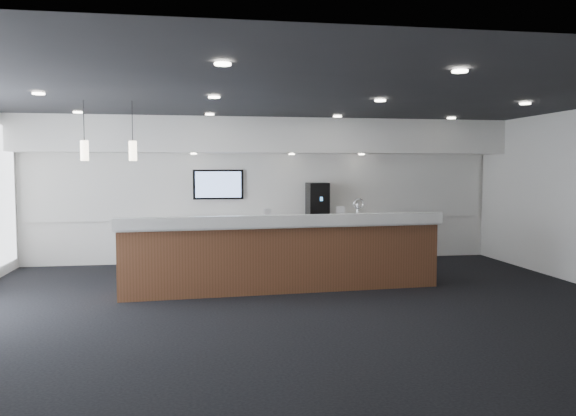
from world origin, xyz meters
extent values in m
plane|color=black|center=(0.00, 0.00, 0.00)|extent=(10.00, 10.00, 0.00)
cube|color=black|center=(0.00, 0.00, 3.00)|extent=(10.00, 8.00, 0.02)
cube|color=white|center=(0.00, 4.00, 1.50)|extent=(10.00, 0.02, 3.00)
cube|color=white|center=(0.00, 3.55, 2.65)|extent=(10.00, 0.90, 0.70)
cube|color=white|center=(0.00, 3.97, 1.60)|extent=(9.80, 0.06, 1.40)
cube|color=gray|center=(0.00, 3.64, 0.45)|extent=(5.00, 0.60, 0.90)
cube|color=white|center=(0.00, 3.64, 0.93)|extent=(5.06, 0.66, 0.05)
cylinder|color=silver|center=(-2.00, 3.32, 0.50)|extent=(0.60, 0.02, 0.02)
cylinder|color=silver|center=(-1.00, 3.32, 0.50)|extent=(0.60, 0.02, 0.02)
cylinder|color=silver|center=(0.00, 3.32, 0.50)|extent=(0.60, 0.02, 0.02)
cylinder|color=silver|center=(1.00, 3.32, 0.50)|extent=(0.60, 0.02, 0.02)
cylinder|color=silver|center=(2.00, 3.32, 0.50)|extent=(0.60, 0.02, 0.02)
cube|color=black|center=(-1.00, 3.91, 1.65)|extent=(1.05, 0.07, 0.62)
cube|color=blue|center=(-1.00, 3.87, 1.65)|extent=(0.95, 0.01, 0.54)
cylinder|color=beige|center=(-2.40, 0.80, 2.25)|extent=(0.12, 0.12, 0.30)
cylinder|color=beige|center=(-3.10, 0.80, 2.25)|extent=(0.12, 0.12, 0.30)
cube|color=brown|center=(-0.08, 1.07, 0.53)|extent=(5.20, 1.04, 1.05)
cube|color=white|center=(-0.08, 1.07, 1.08)|extent=(5.28, 1.12, 0.06)
cube|color=white|center=(-0.06, 0.67, 1.17)|extent=(5.24, 0.44, 0.18)
cylinder|color=silver|center=(1.24, 1.26, 1.25)|extent=(0.04, 0.04, 0.28)
torus|color=silver|center=(1.24, 1.20, 1.39)|extent=(0.19, 0.04, 0.19)
cube|color=black|center=(1.07, 3.66, 1.32)|extent=(0.44, 0.49, 0.74)
cube|color=silver|center=(1.07, 3.40, 0.96)|extent=(0.26, 0.12, 0.02)
cube|color=silver|center=(-0.01, 3.52, 1.06)|extent=(0.15, 0.06, 0.21)
cube|color=silver|center=(1.53, 3.51, 1.07)|extent=(0.18, 0.04, 0.24)
imported|color=white|center=(1.74, 3.52, 0.99)|extent=(0.09, 0.09, 0.09)
imported|color=white|center=(1.60, 3.52, 0.99)|extent=(0.13, 0.13, 0.09)
imported|color=white|center=(1.46, 3.52, 0.99)|extent=(0.11, 0.11, 0.09)
imported|color=white|center=(1.32, 3.52, 0.99)|extent=(0.12, 0.12, 0.09)
imported|color=white|center=(1.18, 3.52, 0.99)|extent=(0.13, 0.13, 0.09)
camera|label=1|loc=(-1.46, -7.92, 1.98)|focal=35.00mm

